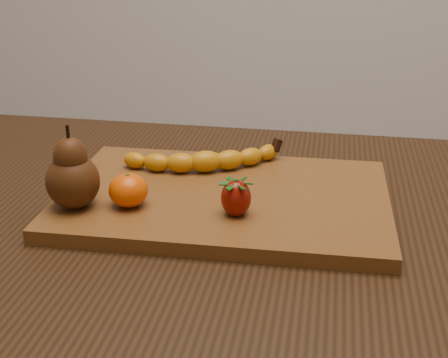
% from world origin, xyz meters
% --- Properties ---
extents(table, '(1.00, 0.70, 0.76)m').
position_xyz_m(table, '(0.00, 0.00, 0.66)').
color(table, black).
rests_on(table, ground).
extents(cutting_board, '(0.46, 0.31, 0.02)m').
position_xyz_m(cutting_board, '(0.08, 0.01, 0.77)').
color(cutting_board, brown).
rests_on(cutting_board, table).
extents(banana, '(0.21, 0.12, 0.03)m').
position_xyz_m(banana, '(0.04, 0.08, 0.80)').
color(banana, orange).
rests_on(banana, cutting_board).
extents(pear, '(0.09, 0.09, 0.11)m').
position_xyz_m(pear, '(-0.10, -0.06, 0.83)').
color(pear, '#44220B').
rests_on(pear, cutting_board).
extents(mandarin, '(0.06, 0.06, 0.04)m').
position_xyz_m(mandarin, '(-0.03, -0.05, 0.80)').
color(mandarin, '#ED5002').
rests_on(mandarin, cutting_board).
extents(strawberry, '(0.04, 0.04, 0.05)m').
position_xyz_m(strawberry, '(0.11, -0.05, 0.80)').
color(strawberry, '#810F03').
rests_on(strawberry, cutting_board).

